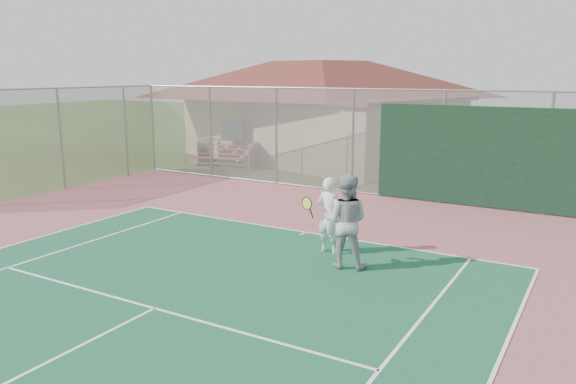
% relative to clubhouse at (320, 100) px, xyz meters
% --- Properties ---
extents(back_fence, '(20.08, 0.11, 3.53)m').
position_rel_clubhouse_xyz_m(back_fence, '(7.78, -6.74, -1.08)').
color(back_fence, gray).
rests_on(back_fence, ground).
extents(side_fence_left, '(0.08, 9.00, 3.50)m').
position_rel_clubhouse_xyz_m(side_fence_left, '(-4.33, -11.21, -1.00)').
color(side_fence_left, gray).
rests_on(side_fence_left, ground).
extents(clubhouse, '(14.32, 11.40, 5.42)m').
position_rel_clubhouse_xyz_m(clubhouse, '(0.00, 0.00, 0.00)').
color(clubhouse, tan).
rests_on(clubhouse, ground).
extents(bleachers, '(3.20, 2.25, 1.08)m').
position_rel_clubhouse_xyz_m(bleachers, '(-2.48, -3.92, -2.18)').
color(bleachers, '#AD2D27').
rests_on(bleachers, ground).
extents(player_white_front, '(0.93, 0.62, 1.74)m').
position_rel_clubhouse_xyz_m(player_white_front, '(6.91, -13.01, -1.88)').
color(player_white_front, white).
rests_on(player_white_front, ground).
extents(player_grey_back, '(1.11, 0.95, 1.96)m').
position_rel_clubhouse_xyz_m(player_grey_back, '(7.61, -13.69, -1.77)').
color(player_grey_back, '#9FA1A3').
rests_on(player_grey_back, ground).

